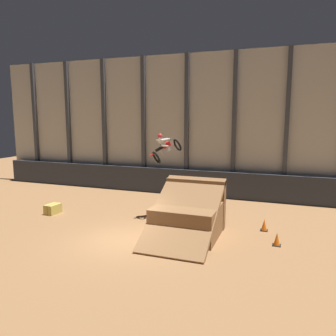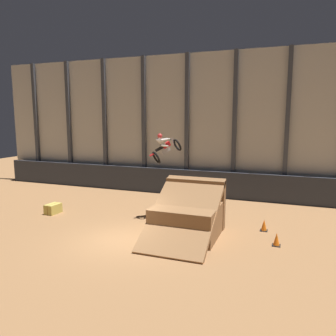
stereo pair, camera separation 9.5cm
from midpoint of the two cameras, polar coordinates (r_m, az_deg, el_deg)
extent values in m
plane|color=#996B42|center=(15.44, -8.14, -12.38)|extent=(60.00, 60.00, 0.00)
cube|color=beige|center=(23.83, 3.28, 7.46)|extent=(32.00, 0.12, 10.01)
cube|color=#3D424C|center=(30.46, -22.17, 7.12)|extent=(0.28, 0.28, 10.01)
cube|color=#3D424C|center=(28.31, -17.05, 7.30)|extent=(0.28, 0.28, 10.01)
cube|color=#3D424C|center=(26.42, -11.14, 7.44)|extent=(0.28, 0.28, 10.01)
cube|color=#3D424C|center=(24.84, -4.40, 7.50)|extent=(0.28, 0.28, 10.01)
cube|color=#3D424C|center=(23.64, 3.14, 7.45)|extent=(0.28, 0.28, 10.01)
cube|color=#3D424C|center=(22.89, 11.32, 7.25)|extent=(0.28, 0.28, 10.01)
cube|color=#3D424C|center=(22.62, 19.86, 6.88)|extent=(0.28, 0.28, 10.01)
cube|color=#2D333D|center=(23.59, 2.68, -2.53)|extent=(31.36, 0.20, 1.85)
cube|color=olive|center=(15.81, 3.35, -8.94)|extent=(2.95, 3.13, 1.48)
cube|color=olive|center=(16.89, 4.65, -6.06)|extent=(3.01, 0.50, 2.46)
cube|color=#996B42|center=(15.06, 2.62, -7.89)|extent=(3.01, 4.56, 2.64)
torus|color=black|center=(18.11, 1.49, 4.03)|extent=(0.81, 0.83, 0.70)
torus|color=black|center=(17.70, -2.18, 1.84)|extent=(0.81, 0.83, 0.70)
cube|color=#B7B7BC|center=(17.84, -0.62, 3.20)|extent=(0.55, 0.54, 0.49)
cube|color=red|center=(17.84, -0.44, 4.03)|extent=(0.50, 0.49, 0.41)
cube|color=black|center=(17.72, -1.53, 3.46)|extent=(0.51, 0.50, 0.36)
cube|color=red|center=(17.60, -2.82, 2.40)|extent=(0.35, 0.34, 0.22)
cylinder|color=#B7B7BC|center=(17.99, 0.71, 4.42)|extent=(0.12, 0.11, 0.55)
cylinder|color=black|center=(17.92, 0.29, 5.03)|extent=(0.22, 0.64, 0.04)
cube|color=silver|center=(17.71, -1.39, 4.56)|extent=(0.54, 0.53, 0.48)
sphere|color=red|center=(17.67, -1.57, 5.62)|extent=(0.43, 0.43, 0.35)
cylinder|color=silver|center=(17.90, -1.01, 3.95)|extent=(0.39, 0.38, 0.17)
cylinder|color=silver|center=(17.68, -0.72, 3.89)|extent=(0.39, 0.38, 0.17)
cylinder|color=silver|center=(17.93, -0.97, 5.02)|extent=(0.44, 0.42, 0.14)
cylinder|color=silver|center=(17.63, -0.58, 4.96)|extent=(0.44, 0.42, 0.14)
cube|color=black|center=(17.18, 16.22, -10.37)|extent=(0.36, 0.36, 0.03)
cone|color=orange|center=(17.09, 16.26, -9.45)|extent=(0.28, 0.28, 0.55)
cube|color=black|center=(15.47, 18.22, -12.64)|extent=(0.36, 0.36, 0.03)
cone|color=orange|center=(15.37, 18.27, -11.63)|extent=(0.28, 0.28, 0.55)
cube|color=#CCB751|center=(20.37, -19.53, -6.72)|extent=(0.66, 0.94, 0.56)
cube|color=#996623|center=(20.37, -19.53, -6.72)|extent=(0.10, 0.91, 0.57)
camera|label=1|loc=(0.05, -90.14, -0.02)|focal=35.00mm
camera|label=2|loc=(0.05, 89.86, 0.02)|focal=35.00mm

